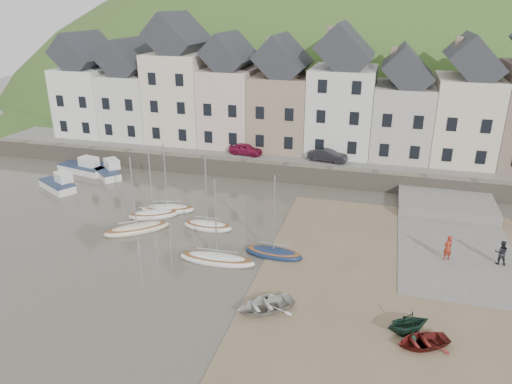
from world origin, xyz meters
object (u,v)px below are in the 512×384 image
(rowboat_green, at_px, (408,323))
(car_left, at_px, (246,149))
(person_red, at_px, (448,248))
(sailboat_0, at_px, (168,209))
(rowboat_white, at_px, (265,305))
(person_dark, at_px, (501,252))
(car_right, at_px, (328,155))
(rowboat_red, at_px, (423,341))

(rowboat_green, height_order, car_left, car_left)
(person_red, xyz_separation_m, car_left, (-19.11, 15.24, 1.17))
(sailboat_0, xyz_separation_m, car_left, (3.22, 12.65, 1.95))
(rowboat_white, bearing_deg, person_dark, 86.00)
(sailboat_0, distance_m, rowboat_white, 16.40)
(rowboat_white, distance_m, car_right, 24.30)
(rowboat_green, bearing_deg, person_red, 130.19)
(person_dark, height_order, car_left, car_left)
(car_left, bearing_deg, sailboat_0, 174.02)
(rowboat_green, height_order, person_dark, person_dark)
(car_left, distance_m, car_right, 8.74)
(rowboat_white, relative_size, car_right, 0.88)
(person_red, height_order, car_right, car_right)
(rowboat_red, xyz_separation_m, car_right, (-8.37, 25.05, 1.89))
(rowboat_red, distance_m, car_right, 26.48)
(rowboat_white, xyz_separation_m, person_red, (10.72, 8.99, 0.63))
(car_left, bearing_deg, person_dark, -115.15)
(sailboat_0, relative_size, person_red, 3.42)
(rowboat_green, xyz_separation_m, person_dark, (6.19, 9.29, 0.27))
(rowboat_green, distance_m, car_left, 29.24)
(rowboat_white, height_order, person_red, person_red)
(sailboat_0, height_order, person_red, sailboat_0)
(person_red, bearing_deg, car_left, -71.08)
(person_dark, bearing_deg, sailboat_0, -3.20)
(person_dark, bearing_deg, person_red, 7.56)
(rowboat_white, xyz_separation_m, car_right, (0.36, 24.23, 1.83))
(person_dark, bearing_deg, car_left, -31.66)
(rowboat_white, distance_m, car_left, 25.71)
(rowboat_green, xyz_separation_m, rowboat_red, (0.74, -0.87, -0.36))
(rowboat_white, xyz_separation_m, person_dark, (14.17, 9.34, 0.57))
(rowboat_red, bearing_deg, person_red, 141.22)
(person_red, bearing_deg, rowboat_white, 7.49)
(rowboat_green, xyz_separation_m, car_right, (-7.62, 24.19, 1.53))
(car_right, bearing_deg, car_left, 99.10)
(rowboat_green, bearing_deg, rowboat_red, 7.89)
(sailboat_0, height_order, person_dark, sailboat_0)
(rowboat_white, xyz_separation_m, rowboat_green, (7.98, 0.05, 0.30))
(rowboat_green, height_order, person_red, person_red)
(car_right, bearing_deg, rowboat_red, -152.43)
(rowboat_white, distance_m, person_red, 14.00)
(sailboat_0, distance_m, person_dark, 25.88)
(rowboat_white, relative_size, rowboat_green, 1.39)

